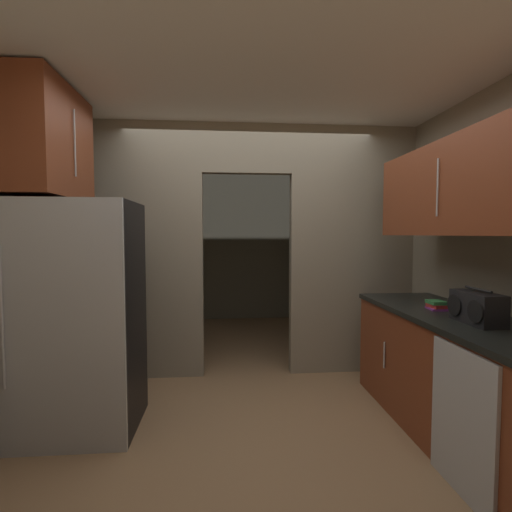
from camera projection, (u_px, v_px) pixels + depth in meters
name	position (u px, v px, depth m)	size (l,w,h in m)	color
ground	(262.00, 435.00, 2.77)	(20.00, 20.00, 0.00)	#93704C
kitchen_overhead_slab	(257.00, 89.00, 3.00)	(3.88, 6.49, 0.06)	silver
kitchen_partition	(250.00, 245.00, 3.94)	(3.48, 0.12, 2.59)	gray
adjoining_room_shell	(241.00, 246.00, 5.79)	(3.48, 2.71, 2.59)	gray
refrigerator	(80.00, 317.00, 2.82)	(0.82, 0.74, 1.71)	black
lower_cabinet_run	(456.00, 376.00, 2.72)	(0.70, 2.05, 0.89)	brown
dishwasher	(462.00, 422.00, 2.12)	(0.02, 0.56, 0.83)	#B7BABC
upper_cabinet_counterside	(462.00, 188.00, 2.64)	(0.36, 1.84, 0.67)	brown
upper_cabinet_fridgeside	(50.00, 142.00, 2.83)	(0.36, 0.90, 0.83)	brown
boombox	(477.00, 308.00, 2.45)	(0.18, 0.36, 0.23)	black
book_stack	(437.00, 305.00, 2.90)	(0.15, 0.16, 0.07)	#8C3893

